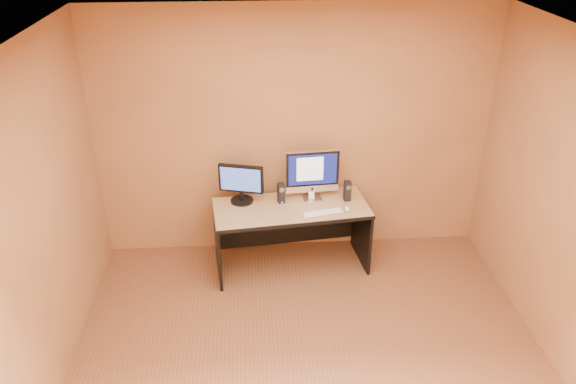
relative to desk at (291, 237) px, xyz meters
name	(u,v)px	position (x,y,z in m)	size (l,w,h in m)	color
floor	(313,378)	(0.06, -1.56, -0.35)	(4.00, 4.00, 0.00)	brown
walls	(317,242)	(0.06, -1.56, 0.95)	(4.00, 4.00, 2.60)	#A56D42
ceiling	(322,56)	(0.06, -1.56, 2.25)	(4.00, 4.00, 0.00)	white
desk	(291,237)	(0.00, 0.00, 0.00)	(1.53, 0.67, 0.71)	tan
imac	(313,175)	(0.23, 0.16, 0.61)	(0.54, 0.20, 0.52)	silver
second_monitor	(241,184)	(-0.49, 0.15, 0.55)	(0.46, 0.23, 0.40)	black
speaker_left	(281,193)	(-0.09, 0.11, 0.46)	(0.06, 0.07, 0.21)	black
speaker_right	(347,191)	(0.57, 0.11, 0.46)	(0.06, 0.07, 0.21)	black
keyboard	(323,213)	(0.30, -0.15, 0.36)	(0.41, 0.11, 0.02)	silver
mouse	(347,209)	(0.54, -0.10, 0.37)	(0.06, 0.10, 0.03)	silver
cable_a	(313,192)	(0.25, 0.29, 0.36)	(0.01, 0.01, 0.21)	black
cable_b	(306,194)	(0.17, 0.27, 0.36)	(0.01, 0.01, 0.17)	black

